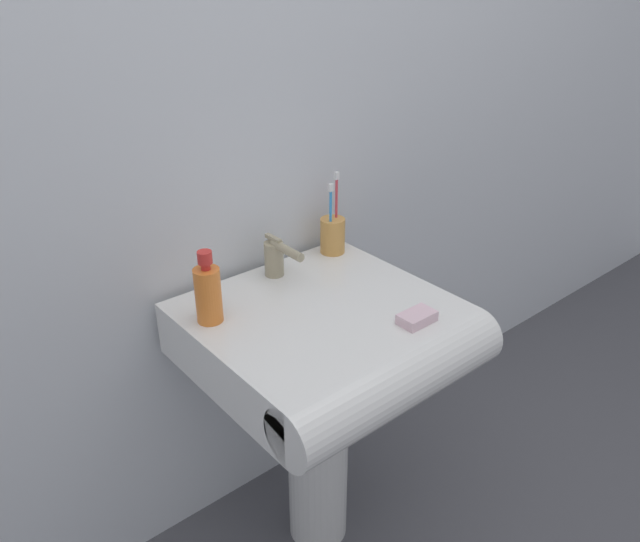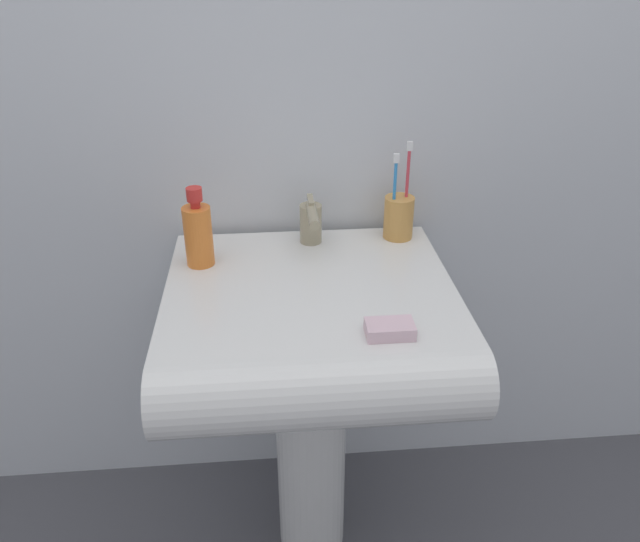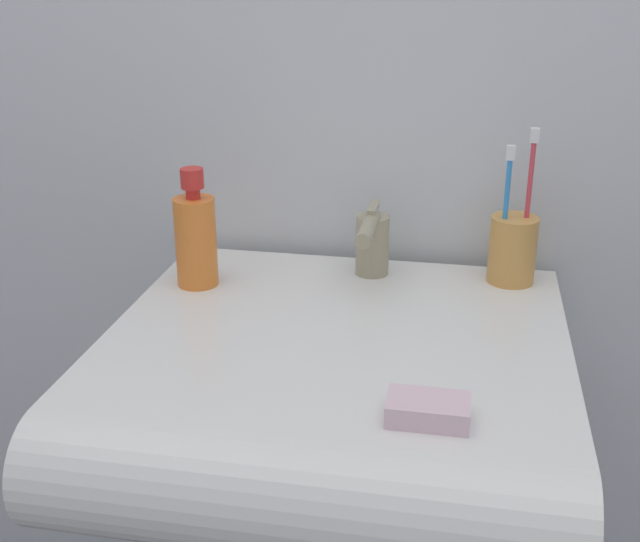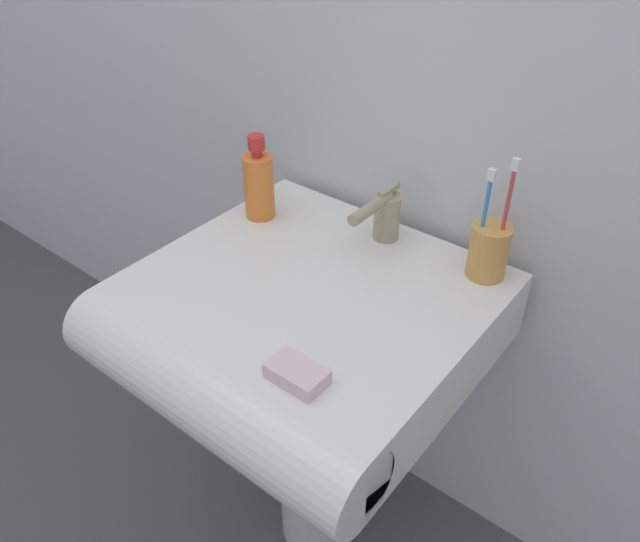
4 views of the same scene
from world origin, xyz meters
TOP-DOWN VIEW (x-y plane):
  - ground_plane at (0.00, 0.00)m, footprint 6.00×6.00m
  - wall_back at (0.00, 0.30)m, footprint 5.00×0.05m
  - sink_pedestal at (0.00, 0.00)m, footprint 0.16×0.16m
  - sink_basin at (0.00, -0.05)m, footprint 0.57×0.57m
  - faucet at (0.02, 0.18)m, footprint 0.05×0.14m
  - toothbrush_cup at (0.22, 0.20)m, footprint 0.07×0.07m
  - soap_bottle at (-0.22, 0.11)m, footprint 0.06×0.06m
  - bar_soap at (0.12, -0.19)m, footprint 0.08×0.05m

SIDE VIEW (x-z plane):
  - ground_plane at x=0.00m, z-range 0.00..0.00m
  - sink_pedestal at x=0.00m, z-range 0.00..0.60m
  - sink_basin at x=0.00m, z-range 0.60..0.73m
  - bar_soap at x=0.12m, z-range 0.73..0.76m
  - toothbrush_cup at x=0.22m, z-range 0.67..0.90m
  - faucet at x=0.02m, z-range 0.74..0.84m
  - soap_bottle at x=-0.22m, z-range 0.72..0.89m
  - wall_back at x=0.00m, z-range 0.00..2.40m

